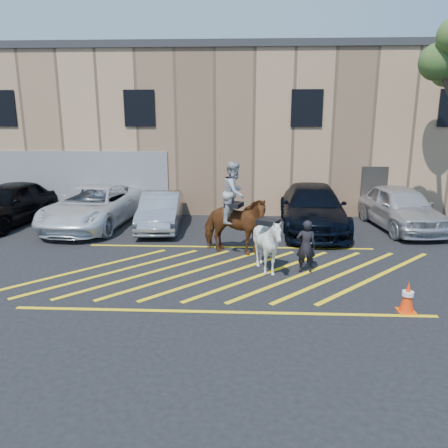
{
  "coord_description": "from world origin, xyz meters",
  "views": [
    {
      "loc": [
        0.46,
        -11.83,
        4.3
      ],
      "look_at": [
        -0.11,
        0.2,
        1.3
      ],
      "focal_mm": 35.0,
      "sensor_mm": 36.0,
      "label": 1
    }
  ],
  "objects_px": {
    "car_black_suv": "(7,203)",
    "mounted_bay": "(234,218)",
    "car_silver_sedan": "(161,211)",
    "traffic_cone": "(408,297)",
    "car_white_pickup": "(94,206)",
    "handler": "(306,246)",
    "car_white_suv": "(400,207)",
    "saddled_white": "(268,244)",
    "car_blue_suv": "(312,208)"
  },
  "relations": [
    {
      "from": "saddled_white",
      "to": "car_white_suv",
      "type": "bearing_deg",
      "value": 44.2
    },
    {
      "from": "handler",
      "to": "saddled_white",
      "type": "xyz_separation_m",
      "value": [
        -1.07,
        -0.13,
        0.09
      ]
    },
    {
      "from": "handler",
      "to": "traffic_cone",
      "type": "relative_size",
      "value": 2.05
    },
    {
      "from": "car_silver_sedan",
      "to": "car_white_pickup",
      "type": "bearing_deg",
      "value": 171.36
    },
    {
      "from": "saddled_white",
      "to": "car_blue_suv",
      "type": "bearing_deg",
      "value": 68.4
    },
    {
      "from": "car_white_pickup",
      "to": "car_silver_sedan",
      "type": "distance_m",
      "value": 2.74
    },
    {
      "from": "saddled_white",
      "to": "traffic_cone",
      "type": "distance_m",
      "value": 3.87
    },
    {
      "from": "car_white_pickup",
      "to": "saddled_white",
      "type": "distance_m",
      "value": 8.34
    },
    {
      "from": "car_black_suv",
      "to": "car_white_pickup",
      "type": "bearing_deg",
      "value": 5.91
    },
    {
      "from": "car_white_pickup",
      "to": "car_silver_sedan",
      "type": "bearing_deg",
      "value": 0.7
    },
    {
      "from": "car_silver_sedan",
      "to": "mounted_bay",
      "type": "distance_m",
      "value": 4.31
    },
    {
      "from": "handler",
      "to": "car_white_pickup",
      "type": "bearing_deg",
      "value": -29.78
    },
    {
      "from": "car_blue_suv",
      "to": "handler",
      "type": "xyz_separation_m",
      "value": [
        -0.89,
        -4.83,
        -0.09
      ]
    },
    {
      "from": "car_silver_sedan",
      "to": "traffic_cone",
      "type": "distance_m",
      "value": 10.0
    },
    {
      "from": "handler",
      "to": "traffic_cone",
      "type": "distance_m",
      "value": 3.21
    },
    {
      "from": "car_white_pickup",
      "to": "car_white_suv",
      "type": "relative_size",
      "value": 1.17
    },
    {
      "from": "handler",
      "to": "traffic_cone",
      "type": "height_order",
      "value": "handler"
    },
    {
      "from": "car_white_pickup",
      "to": "handler",
      "type": "bearing_deg",
      "value": -27.2
    },
    {
      "from": "car_black_suv",
      "to": "handler",
      "type": "bearing_deg",
      "value": -16.46
    },
    {
      "from": "car_silver_sedan",
      "to": "saddled_white",
      "type": "height_order",
      "value": "saddled_white"
    },
    {
      "from": "car_white_suv",
      "to": "mounted_bay",
      "type": "bearing_deg",
      "value": -157.13
    },
    {
      "from": "car_blue_suv",
      "to": "traffic_cone",
      "type": "height_order",
      "value": "car_blue_suv"
    },
    {
      "from": "car_black_suv",
      "to": "handler",
      "type": "relative_size",
      "value": 3.4
    },
    {
      "from": "car_blue_suv",
      "to": "car_white_suv",
      "type": "relative_size",
      "value": 1.17
    },
    {
      "from": "handler",
      "to": "saddled_white",
      "type": "height_order",
      "value": "saddled_white"
    },
    {
      "from": "car_white_pickup",
      "to": "saddled_white",
      "type": "bearing_deg",
      "value": -31.94
    },
    {
      "from": "car_white_pickup",
      "to": "car_white_suv",
      "type": "distance_m",
      "value": 12.03
    },
    {
      "from": "traffic_cone",
      "to": "car_white_suv",
      "type": "bearing_deg",
      "value": 72.7
    },
    {
      "from": "car_white_suv",
      "to": "saddled_white",
      "type": "xyz_separation_m",
      "value": [
        -5.38,
        -5.24,
        -0.0
      ]
    },
    {
      "from": "car_blue_suv",
      "to": "traffic_cone",
      "type": "xyz_separation_m",
      "value": [
        1.04,
        -7.36,
        -0.47
      ]
    },
    {
      "from": "car_white_suv",
      "to": "car_black_suv",
      "type": "bearing_deg",
      "value": 174.15
    },
    {
      "from": "car_black_suv",
      "to": "car_blue_suv",
      "type": "bearing_deg",
      "value": 6.7
    },
    {
      "from": "car_white_pickup",
      "to": "traffic_cone",
      "type": "height_order",
      "value": "car_white_pickup"
    },
    {
      "from": "mounted_bay",
      "to": "traffic_cone",
      "type": "height_order",
      "value": "mounted_bay"
    },
    {
      "from": "car_silver_sedan",
      "to": "saddled_white",
      "type": "xyz_separation_m",
      "value": [
        3.92,
        -4.82,
        0.14
      ]
    },
    {
      "from": "car_blue_suv",
      "to": "saddled_white",
      "type": "distance_m",
      "value": 5.34
    },
    {
      "from": "car_blue_suv",
      "to": "car_white_suv",
      "type": "distance_m",
      "value": 3.43
    },
    {
      "from": "handler",
      "to": "traffic_cone",
      "type": "xyz_separation_m",
      "value": [
        1.94,
        -2.53,
        -0.38
      ]
    },
    {
      "from": "handler",
      "to": "saddled_white",
      "type": "relative_size",
      "value": 0.77
    },
    {
      "from": "mounted_bay",
      "to": "traffic_cone",
      "type": "distance_m",
      "value": 5.77
    },
    {
      "from": "car_black_suv",
      "to": "car_silver_sedan",
      "type": "xyz_separation_m",
      "value": [
        6.27,
        -0.32,
        -0.17
      ]
    },
    {
      "from": "traffic_cone",
      "to": "mounted_bay",
      "type": "bearing_deg",
      "value": 134.33
    },
    {
      "from": "traffic_cone",
      "to": "handler",
      "type": "bearing_deg",
      "value": 127.45
    },
    {
      "from": "car_silver_sedan",
      "to": "car_white_suv",
      "type": "distance_m",
      "value": 9.31
    },
    {
      "from": "mounted_bay",
      "to": "saddled_white",
      "type": "bearing_deg",
      "value": -59.85
    },
    {
      "from": "car_silver_sedan",
      "to": "mounted_bay",
      "type": "height_order",
      "value": "mounted_bay"
    },
    {
      "from": "car_white_suv",
      "to": "car_silver_sedan",
      "type": "bearing_deg",
      "value": 176.33
    },
    {
      "from": "car_black_suv",
      "to": "mounted_bay",
      "type": "distance_m",
      "value": 9.83
    },
    {
      "from": "car_white_pickup",
      "to": "car_white_suv",
      "type": "xyz_separation_m",
      "value": [
        12.02,
        0.19,
        0.04
      ]
    },
    {
      "from": "saddled_white",
      "to": "car_white_pickup",
      "type": "bearing_deg",
      "value": 142.8
    }
  ]
}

